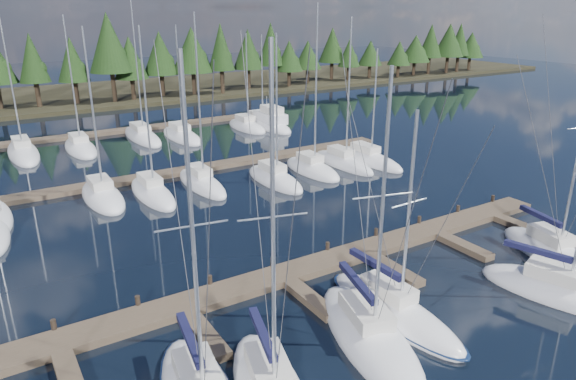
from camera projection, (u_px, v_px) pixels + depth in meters
ground at (200, 212)px, 39.20m from camera, size 260.00×260.00×0.00m
far_shore at (62, 98)px, 87.04m from camera, size 220.00×30.00×0.60m
main_dock at (287, 280)px, 29.02m from camera, size 44.00×6.13×0.90m
back_docks at (128, 152)px, 54.78m from camera, size 50.00×21.80×0.40m
front_sailboat_3 at (369, 335)px, 24.04m from camera, size 5.40×9.75×13.51m
front_sailboat_4 at (393, 310)px, 26.01m from camera, size 2.77×9.36×11.41m
front_sailboat_5 at (559, 291)px, 27.75m from camera, size 5.30×8.85×13.31m
front_sailboat_6 at (553, 253)px, 32.04m from camera, size 4.42×8.57×15.20m
back_sailboat_rows at (142, 163)px, 50.67m from camera, size 44.91×31.99×16.69m
motor_yacht_right at (270, 124)px, 66.51m from camera, size 3.57×9.63×4.76m
tree_line at (39, 59)px, 74.88m from camera, size 184.29×11.90×13.66m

